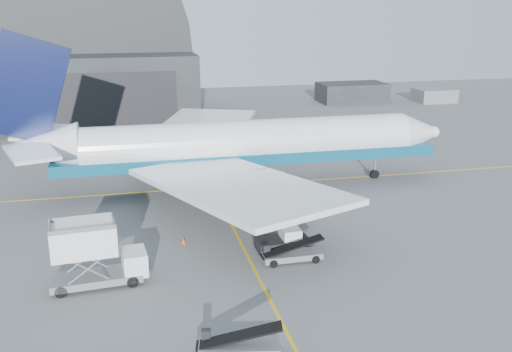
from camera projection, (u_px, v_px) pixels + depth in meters
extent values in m
plane|color=#565659|center=(250.00, 261.00, 46.12)|extent=(200.00, 200.00, 0.00)
cube|color=gold|center=(212.00, 187.00, 64.77)|extent=(80.00, 0.25, 0.02)
cube|color=gold|center=(256.00, 272.00, 44.25)|extent=(0.25, 40.00, 0.02)
cube|color=black|center=(49.00, 87.00, 100.29)|extent=(50.00, 28.00, 12.00)
cube|color=black|center=(39.00, 106.00, 87.43)|extent=(42.00, 0.40, 9.50)
cube|color=black|center=(352.00, 102.00, 121.45)|extent=(14.00, 8.00, 4.00)
cube|color=slate|center=(433.00, 102.00, 121.38)|extent=(8.00, 6.00, 2.80)
cylinder|color=white|center=(250.00, 142.00, 63.40)|extent=(36.50, 4.87, 4.87)
cone|color=white|center=(418.00, 133.00, 67.81)|extent=(4.46, 4.87, 4.87)
sphere|color=white|center=(433.00, 132.00, 68.24)|extent=(1.42, 1.42, 1.42)
cone|color=white|center=(43.00, 147.00, 58.54)|extent=(7.10, 4.87, 4.87)
cube|color=black|center=(409.00, 128.00, 67.37)|extent=(2.64, 2.23, 0.71)
cube|color=navy|center=(250.00, 155.00, 63.86)|extent=(42.58, 4.92, 1.22)
cube|color=white|center=(235.00, 185.00, 51.47)|extent=(18.70, 24.86, 1.48)
cube|color=white|center=(200.00, 130.00, 74.17)|extent=(18.70, 24.86, 1.48)
cube|color=white|center=(31.00, 152.00, 54.00)|extent=(6.21, 8.49, 0.35)
cube|color=white|center=(43.00, 132.00, 62.51)|extent=(6.21, 8.49, 0.35)
cube|color=black|center=(26.00, 89.00, 56.60)|extent=(9.40, 0.51, 11.68)
cylinder|color=gray|center=(258.00, 187.00, 56.38)|extent=(5.27, 2.74, 2.74)
cylinder|color=gray|center=(229.00, 148.00, 71.51)|extent=(5.27, 2.74, 2.74)
cylinder|color=#A5A5AA|center=(375.00, 167.00, 67.79)|extent=(0.28, 0.28, 2.84)
cylinder|color=black|center=(374.00, 174.00, 68.06)|extent=(1.12, 0.35, 1.12)
cylinder|color=black|center=(238.00, 192.00, 61.30)|extent=(1.32, 0.46, 1.32)
cylinder|color=black|center=(228.00, 175.00, 67.36)|extent=(1.32, 0.46, 1.32)
cube|color=slate|center=(96.00, 278.00, 42.04)|extent=(6.75, 3.19, 0.54)
cube|color=silver|center=(135.00, 262.00, 42.63)|extent=(1.96, 2.65, 1.74)
cube|color=black|center=(145.00, 257.00, 42.80)|extent=(0.27, 2.07, 0.98)
cube|color=silver|center=(83.00, 240.00, 40.95)|extent=(4.80, 3.12, 2.18)
cylinder|color=black|center=(133.00, 282.00, 41.79)|extent=(0.90, 0.40, 0.87)
cylinder|color=black|center=(129.00, 268.00, 43.88)|extent=(0.90, 0.40, 0.87)
cylinder|color=black|center=(61.00, 292.00, 40.30)|extent=(0.90, 0.40, 0.87)
cylinder|color=black|center=(61.00, 278.00, 42.38)|extent=(0.90, 0.40, 0.87)
cube|color=black|center=(282.00, 244.00, 48.00)|extent=(4.44, 2.52, 0.98)
cube|color=silver|center=(290.00, 233.00, 47.91)|extent=(1.58, 2.01, 0.98)
cylinder|color=black|center=(304.00, 249.00, 47.40)|extent=(0.99, 0.41, 0.98)
cylinder|color=black|center=(296.00, 239.00, 49.43)|extent=(0.99, 0.41, 0.98)
cylinder|color=black|center=(268.00, 253.00, 46.67)|extent=(0.99, 0.41, 0.98)
cylinder|color=black|center=(262.00, 242.00, 48.70)|extent=(0.99, 0.41, 0.98)
cube|color=slate|center=(239.00, 347.00, 33.68)|extent=(5.01, 2.49, 0.49)
cube|color=black|center=(239.00, 336.00, 33.46)|extent=(5.22, 2.01, 1.39)
cube|color=black|center=(206.00, 334.00, 34.02)|extent=(0.62, 0.53, 0.65)
cylinder|color=black|center=(268.00, 342.00, 34.52)|extent=(0.69, 0.39, 0.65)
cylinder|color=black|center=(210.00, 343.00, 34.39)|extent=(0.69, 0.39, 0.65)
cube|color=slate|center=(292.00, 256.00, 45.97)|extent=(4.84, 1.68, 0.49)
cube|color=black|center=(292.00, 247.00, 45.75)|extent=(5.14, 1.14, 1.40)
cube|color=black|center=(266.00, 249.00, 45.94)|extent=(0.55, 0.44, 0.66)
cylinder|color=black|center=(316.00, 259.00, 45.70)|extent=(0.66, 0.28, 0.66)
cylinder|color=black|center=(309.00, 252.00, 47.12)|extent=(0.66, 0.28, 0.66)
cylinder|color=black|center=(273.00, 264.00, 44.92)|extent=(0.66, 0.28, 0.66)
cylinder|color=black|center=(269.00, 256.00, 46.34)|extent=(0.66, 0.28, 0.66)
cube|color=#FF3F08|center=(184.00, 244.00, 49.48)|extent=(0.37, 0.37, 0.03)
cone|color=#FF3F08|center=(184.00, 241.00, 49.41)|extent=(0.37, 0.37, 0.53)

